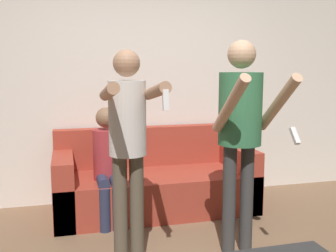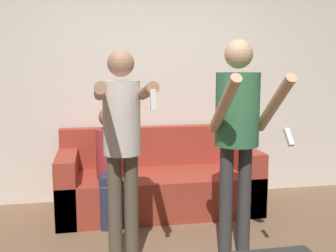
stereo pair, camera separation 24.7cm
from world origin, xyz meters
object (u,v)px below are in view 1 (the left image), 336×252
object	(u,v)px
person_standing_right	(241,121)
couch	(154,183)
person_standing_left	(128,136)
person_seated	(108,161)

from	to	relation	value
person_standing_right	couch	bearing A→B (deg)	111.58
person_standing_left	person_standing_right	size ratio (longest dim) A/B	0.95
couch	person_standing_left	world-z (taller)	person_standing_left
person_standing_right	person_seated	bearing A→B (deg)	136.17
couch	person_seated	size ratio (longest dim) A/B	1.84
couch	person_standing_left	xyz separation A→B (m)	(-0.45, -1.15, 0.73)
person_standing_left	person_seated	bearing A→B (deg)	93.77
couch	person_standing_right	xyz separation A→B (m)	(0.45, -1.15, 0.81)
person_standing_left	person_standing_right	bearing A→B (deg)	0.32
person_standing_left	person_standing_right	distance (m)	0.91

